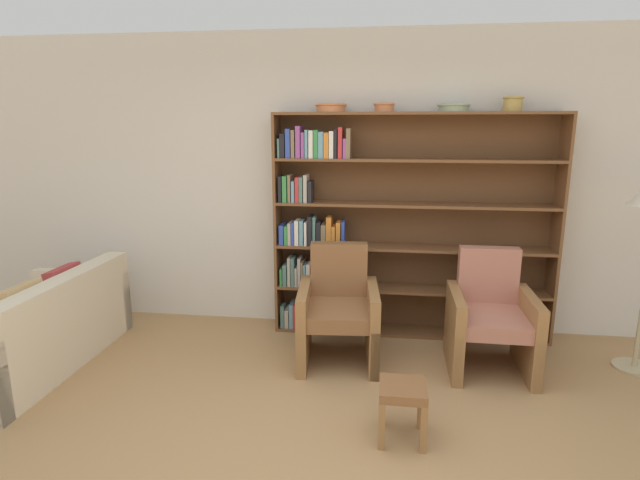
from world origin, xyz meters
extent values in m
cube|color=silver|center=(0.00, 2.44, 1.38)|extent=(12.00, 0.06, 2.75)
cube|color=brown|center=(-0.66, 2.25, 1.01)|extent=(0.02, 0.30, 2.03)
cube|color=brown|center=(1.82, 2.25, 1.01)|extent=(0.02, 0.30, 2.03)
cube|color=brown|center=(0.58, 2.25, 2.01)|extent=(2.45, 0.30, 0.03)
cube|color=brown|center=(0.58, 2.25, 0.01)|extent=(2.45, 0.30, 0.03)
cube|color=brown|center=(0.58, 2.39, 1.01)|extent=(2.45, 0.01, 2.03)
cube|color=#4C756B|center=(-0.61, 2.18, 0.14)|extent=(0.03, 0.12, 0.22)
cube|color=#B2A899|center=(-0.57, 2.21, 0.11)|extent=(0.04, 0.19, 0.18)
cube|color=#669EB2|center=(-0.52, 2.21, 0.14)|extent=(0.04, 0.19, 0.24)
cube|color=red|center=(-0.48, 2.19, 0.14)|extent=(0.04, 0.15, 0.23)
cube|color=#388C47|center=(-0.43, 2.21, 0.12)|extent=(0.04, 0.20, 0.18)
cube|color=#B2A899|center=(-0.39, 2.19, 0.14)|extent=(0.03, 0.15, 0.23)
cube|color=#B2A899|center=(-0.35, 2.20, 0.13)|extent=(0.02, 0.16, 0.21)
cube|color=#7F6B4C|center=(-0.32, 2.18, 0.16)|extent=(0.04, 0.13, 0.27)
cube|color=#7F6B4C|center=(-0.28, 2.21, 0.16)|extent=(0.03, 0.19, 0.26)
cube|color=#669EB2|center=(-0.25, 2.18, 0.11)|extent=(0.02, 0.13, 0.17)
cube|color=brown|center=(0.58, 2.25, 0.43)|extent=(2.45, 0.30, 0.03)
cube|color=#388C47|center=(-0.61, 2.19, 0.53)|extent=(0.02, 0.14, 0.16)
cube|color=#4C756B|center=(-0.58, 2.21, 0.55)|extent=(0.04, 0.20, 0.20)
cube|color=#B2A899|center=(-0.54, 2.20, 0.58)|extent=(0.03, 0.17, 0.27)
cube|color=#4C756B|center=(-0.50, 2.20, 0.58)|extent=(0.03, 0.16, 0.27)
cube|color=#B2A899|center=(-0.47, 2.18, 0.53)|extent=(0.02, 0.13, 0.18)
cube|color=#B2A899|center=(-0.44, 2.20, 0.58)|extent=(0.03, 0.17, 0.27)
cube|color=#7F6B4C|center=(-0.41, 2.21, 0.56)|extent=(0.02, 0.19, 0.24)
cube|color=#669EB2|center=(-0.39, 2.20, 0.55)|extent=(0.02, 0.16, 0.21)
cube|color=white|center=(-0.36, 2.19, 0.55)|extent=(0.03, 0.16, 0.22)
cube|color=red|center=(-0.31, 2.18, 0.54)|extent=(0.03, 0.13, 0.19)
cube|color=white|center=(-0.28, 2.21, 0.57)|extent=(0.02, 0.18, 0.26)
cube|color=#994C99|center=(-0.25, 2.20, 0.58)|extent=(0.03, 0.17, 0.28)
cube|color=#334CB2|center=(-0.22, 2.21, 0.56)|extent=(0.03, 0.18, 0.23)
cube|color=orange|center=(-0.19, 2.20, 0.55)|extent=(0.02, 0.17, 0.20)
cube|color=black|center=(-0.16, 2.18, 0.53)|extent=(0.02, 0.14, 0.17)
cube|color=#669EB2|center=(-0.12, 2.19, 0.57)|extent=(0.03, 0.15, 0.26)
cube|color=brown|center=(0.58, 2.25, 0.83)|extent=(2.45, 0.30, 0.02)
cube|color=#334CB2|center=(-0.60, 2.21, 0.93)|extent=(0.04, 0.19, 0.18)
cube|color=#388C47|center=(-0.56, 2.18, 0.93)|extent=(0.03, 0.12, 0.18)
cube|color=#B2A899|center=(-0.53, 2.21, 0.94)|extent=(0.03, 0.19, 0.20)
cube|color=#334CB2|center=(-0.50, 2.19, 0.94)|extent=(0.03, 0.14, 0.21)
cube|color=white|center=(-0.46, 2.20, 0.95)|extent=(0.04, 0.16, 0.23)
cube|color=#669EB2|center=(-0.42, 2.18, 0.95)|extent=(0.03, 0.14, 0.23)
cube|color=white|center=(-0.38, 2.21, 0.95)|extent=(0.02, 0.20, 0.22)
cube|color=black|center=(-0.34, 2.21, 0.97)|extent=(0.04, 0.18, 0.27)
cube|color=#4C756B|center=(-0.30, 2.18, 0.97)|extent=(0.03, 0.14, 0.27)
cube|color=black|center=(-0.26, 2.21, 0.95)|extent=(0.04, 0.19, 0.22)
cube|color=#7F6B4C|center=(-0.22, 2.21, 0.94)|extent=(0.04, 0.20, 0.20)
cube|color=orange|center=(-0.17, 2.19, 0.97)|extent=(0.04, 0.15, 0.27)
cube|color=orange|center=(-0.12, 2.20, 0.93)|extent=(0.03, 0.16, 0.18)
cube|color=orange|center=(-0.08, 2.20, 0.95)|extent=(0.04, 0.18, 0.22)
cube|color=#334CB2|center=(-0.04, 2.21, 0.96)|extent=(0.03, 0.18, 0.23)
cube|color=brown|center=(0.58, 2.25, 1.22)|extent=(2.45, 0.30, 0.02)
cube|color=black|center=(-0.61, 2.20, 1.35)|extent=(0.03, 0.17, 0.23)
cube|color=#388C47|center=(-0.57, 2.21, 1.35)|extent=(0.04, 0.19, 0.24)
cube|color=#7F6B4C|center=(-0.52, 2.21, 1.36)|extent=(0.02, 0.19, 0.25)
cube|color=#669EB2|center=(-0.49, 2.20, 1.33)|extent=(0.03, 0.18, 0.19)
cube|color=red|center=(-0.45, 2.20, 1.35)|extent=(0.03, 0.16, 0.23)
cube|color=#4C756B|center=(-0.42, 2.21, 1.35)|extent=(0.03, 0.18, 0.23)
cube|color=#B2A899|center=(-0.38, 2.20, 1.36)|extent=(0.03, 0.17, 0.25)
cube|color=black|center=(-0.34, 2.21, 1.33)|extent=(0.03, 0.18, 0.19)
cube|color=brown|center=(0.58, 2.25, 1.62)|extent=(2.45, 0.30, 0.02)
cube|color=#4C756B|center=(-0.61, 2.21, 1.72)|extent=(0.02, 0.20, 0.17)
cube|color=black|center=(-0.58, 2.20, 1.74)|extent=(0.04, 0.18, 0.21)
cube|color=#334CB2|center=(-0.53, 2.18, 1.76)|extent=(0.04, 0.12, 0.25)
cube|color=#7F6B4C|center=(-0.49, 2.18, 1.75)|extent=(0.03, 0.12, 0.24)
cube|color=#994C99|center=(-0.44, 2.21, 1.77)|extent=(0.04, 0.19, 0.28)
cube|color=#994C99|center=(-0.40, 2.19, 1.74)|extent=(0.03, 0.15, 0.22)
cube|color=#669EB2|center=(-0.37, 2.18, 1.75)|extent=(0.03, 0.13, 0.24)
cube|color=white|center=(-0.33, 2.21, 1.75)|extent=(0.04, 0.18, 0.24)
cube|color=#388C47|center=(-0.28, 2.21, 1.75)|extent=(0.04, 0.18, 0.24)
cube|color=#669EB2|center=(-0.24, 2.19, 1.74)|extent=(0.04, 0.14, 0.23)
cube|color=orange|center=(-0.19, 2.21, 1.74)|extent=(0.04, 0.18, 0.22)
cube|color=white|center=(-0.15, 2.21, 1.75)|extent=(0.04, 0.18, 0.23)
cube|color=black|center=(-0.11, 2.21, 1.76)|extent=(0.02, 0.20, 0.25)
cube|color=red|center=(-0.07, 2.21, 1.76)|extent=(0.04, 0.19, 0.27)
cube|color=#994C99|center=(-0.03, 2.19, 1.72)|extent=(0.03, 0.15, 0.17)
cube|color=#7F6B4C|center=(0.00, 2.20, 1.76)|extent=(0.03, 0.16, 0.26)
cylinder|color=#C67547|center=(-0.16, 2.25, 2.06)|extent=(0.25, 0.25, 0.07)
torus|color=#C67547|center=(-0.16, 2.25, 2.09)|extent=(0.28, 0.28, 0.02)
cylinder|color=#C67547|center=(0.30, 2.25, 2.06)|extent=(0.17, 0.17, 0.07)
torus|color=#C67547|center=(0.30, 2.25, 2.09)|extent=(0.19, 0.19, 0.02)
cylinder|color=gray|center=(0.88, 2.25, 2.06)|extent=(0.25, 0.25, 0.06)
torus|color=gray|center=(0.88, 2.25, 2.08)|extent=(0.27, 0.27, 0.02)
cylinder|color=tan|center=(1.37, 2.25, 2.08)|extent=(0.16, 0.16, 0.12)
torus|color=tan|center=(1.37, 2.25, 2.14)|extent=(0.18, 0.18, 0.02)
cube|color=beige|center=(-2.54, 1.18, 0.20)|extent=(0.94, 1.72, 0.40)
cube|color=beige|center=(-2.16, 1.18, 0.58)|extent=(0.19, 1.71, 0.34)
cube|color=beige|center=(-2.54, 1.98, 0.28)|extent=(0.93, 0.12, 0.56)
cube|color=tan|center=(-2.29, 0.93, 0.58)|extent=(0.17, 0.36, 0.37)
cube|color=#A83838|center=(-2.29, 1.43, 0.58)|extent=(0.17, 0.36, 0.37)
cube|color=olive|center=(0.29, 1.29, 0.20)|extent=(0.08, 0.08, 0.40)
cube|color=olive|center=(-0.28, 1.25, 0.20)|extent=(0.08, 0.08, 0.40)
cube|color=olive|center=(0.24, 1.90, 0.20)|extent=(0.08, 0.08, 0.40)
cube|color=olive|center=(-0.33, 1.85, 0.20)|extent=(0.08, 0.08, 0.40)
cube|color=brown|center=(-0.02, 1.57, 0.43)|extent=(0.53, 0.68, 0.12)
cube|color=brown|center=(-0.04, 1.85, 0.70)|extent=(0.49, 0.16, 0.49)
cube|color=olive|center=(0.26, 1.60, 0.32)|extent=(0.14, 0.68, 0.64)
cube|color=olive|center=(-0.30, 1.55, 0.32)|extent=(0.14, 0.68, 0.64)
cube|color=olive|center=(1.47, 1.27, 0.20)|extent=(0.07, 0.07, 0.40)
cube|color=olive|center=(0.90, 1.27, 0.20)|extent=(0.07, 0.07, 0.40)
cube|color=olive|center=(1.48, 1.88, 0.20)|extent=(0.07, 0.07, 0.40)
cube|color=olive|center=(0.91, 1.88, 0.20)|extent=(0.07, 0.07, 0.40)
cube|color=#B2705B|center=(1.19, 1.57, 0.43)|extent=(0.49, 0.65, 0.12)
cube|color=#B2705B|center=(1.19, 1.85, 0.70)|extent=(0.48, 0.13, 0.49)
cube|color=olive|center=(1.47, 1.57, 0.32)|extent=(0.09, 0.68, 0.64)
cube|color=olive|center=(0.91, 1.58, 0.32)|extent=(0.09, 0.68, 0.64)
cylinder|color=tan|center=(2.36, 1.76, 0.01)|extent=(0.32, 0.32, 0.02)
cube|color=olive|center=(0.35, 0.70, 0.15)|extent=(0.04, 0.04, 0.30)
cube|color=olive|center=(0.60, 0.70, 0.15)|extent=(0.04, 0.04, 0.30)
cube|color=olive|center=(0.35, 0.45, 0.15)|extent=(0.04, 0.04, 0.30)
cube|color=olive|center=(0.60, 0.45, 0.15)|extent=(0.04, 0.04, 0.30)
cube|color=brown|center=(0.47, 0.57, 0.33)|extent=(0.29, 0.29, 0.06)
camera|label=1|loc=(0.33, -2.24, 1.91)|focal=28.00mm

